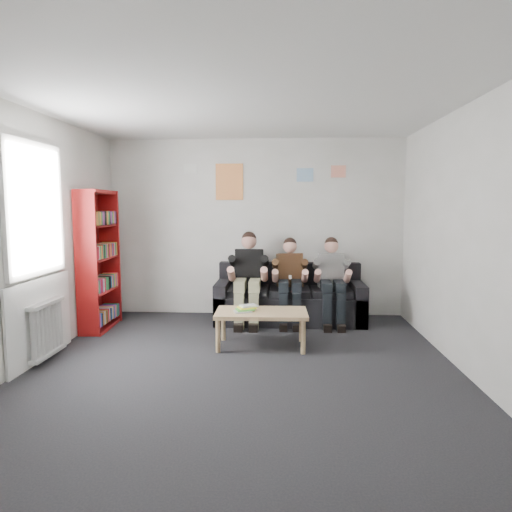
{
  "coord_description": "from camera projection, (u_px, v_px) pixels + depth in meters",
  "views": [
    {
      "loc": [
        0.4,
        -4.52,
        1.68
      ],
      "look_at": [
        0.07,
        1.3,
        1.04
      ],
      "focal_mm": 32.0,
      "sensor_mm": 36.0,
      "label": 1
    }
  ],
  "objects": [
    {
      "name": "game_cases",
      "position": [
        246.0,
        309.0,
        5.43
      ],
      "size": [
        0.27,
        0.24,
        0.06
      ],
      "rotation": [
        0.0,
        0.0,
        0.29
      ],
      "color": "silver",
      "rests_on": "coffee_table"
    },
    {
      "name": "poster_pink",
      "position": [
        338.0,
        171.0,
        6.85
      ],
      "size": [
        0.22,
        0.01,
        0.18
      ],
      "primitive_type": "cube",
      "color": "#B6398E",
      "rests_on": "room_shell"
    },
    {
      "name": "person_middle",
      "position": [
        290.0,
        281.0,
        6.49
      ],
      "size": [
        0.36,
        0.78,
        1.23
      ],
      "rotation": [
        0.0,
        0.0,
        0.17
      ],
      "color": "#54361C",
      "rests_on": "sofa"
    },
    {
      "name": "poster_blue",
      "position": [
        305.0,
        175.0,
        6.89
      ],
      "size": [
        0.25,
        0.01,
        0.2
      ],
      "primitive_type": "cube",
      "color": "#439DE3",
      "rests_on": "room_shell"
    },
    {
      "name": "sofa",
      "position": [
        289.0,
        301.0,
        6.71
      ],
      "size": [
        2.13,
        0.87,
        0.82
      ],
      "color": "black",
      "rests_on": "ground"
    },
    {
      "name": "person_right",
      "position": [
        332.0,
        281.0,
        6.45
      ],
      "size": [
        0.37,
        0.79,
        1.24
      ],
      "rotation": [
        0.0,
        0.0,
        -0.01
      ],
      "color": "beige",
      "rests_on": "sofa"
    },
    {
      "name": "radiator",
      "position": [
        47.0,
        329.0,
        4.98
      ],
      "size": [
        0.1,
        0.64,
        0.6
      ],
      "color": "silver",
      "rests_on": "ground"
    },
    {
      "name": "bookshelf",
      "position": [
        99.0,
        260.0,
        6.22
      ],
      "size": [
        0.28,
        0.85,
        1.9
      ],
      "rotation": [
        0.0,
        0.0,
        0.04
      ],
      "color": "maroon",
      "rests_on": "ground"
    },
    {
      "name": "person_left",
      "position": [
        248.0,
        279.0,
        6.51
      ],
      "size": [
        0.4,
        0.87,
        1.31
      ],
      "rotation": [
        0.0,
        0.0,
        -0.01
      ],
      "color": "black",
      "rests_on": "sofa"
    },
    {
      "name": "window",
      "position": [
        37.0,
        267.0,
        4.91
      ],
      "size": [
        0.05,
        1.3,
        2.36
      ],
      "color": "white",
      "rests_on": "room_shell"
    },
    {
      "name": "coffee_table",
      "position": [
        261.0,
        315.0,
        5.44
      ],
      "size": [
        1.09,
        0.6,
        0.43
      ],
      "rotation": [
        0.0,
        0.0,
        0.02
      ],
      "color": "tan",
      "rests_on": "ground"
    },
    {
      "name": "poster_large",
      "position": [
        229.0,
        182.0,
        6.96
      ],
      "size": [
        0.42,
        0.01,
        0.55
      ],
      "primitive_type": "cube",
      "color": "#ECC653",
      "rests_on": "room_shell"
    },
    {
      "name": "poster_sign",
      "position": [
        190.0,
        169.0,
        6.98
      ],
      "size": [
        0.2,
        0.01,
        0.14
      ],
      "primitive_type": "cube",
      "color": "silver",
      "rests_on": "room_shell"
    },
    {
      "name": "room_shell",
      "position": [
        241.0,
        240.0,
        4.55
      ],
      "size": [
        5.0,
        5.0,
        5.0
      ],
      "color": "black",
      "rests_on": "ground"
    }
  ]
}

